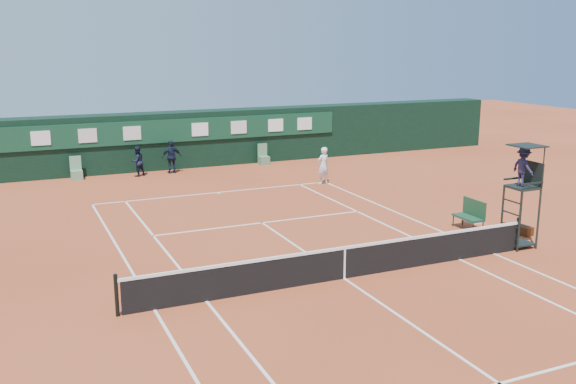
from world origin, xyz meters
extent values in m
plane|color=#B54E2A|center=(0.00, 0.00, 0.00)|extent=(90.00, 90.00, 0.00)
cube|color=white|center=(0.00, 11.88, 0.01)|extent=(11.05, 0.08, 0.01)
cube|color=white|center=(5.49, 0.00, 0.01)|extent=(0.08, 23.85, 0.01)
cube|color=silver|center=(-5.49, 0.00, 0.01)|extent=(0.08, 23.85, 0.01)
cube|color=white|center=(4.12, 0.00, 0.01)|extent=(0.08, 23.85, 0.01)
cube|color=white|center=(-4.12, 0.00, 0.01)|extent=(0.08, 23.85, 0.01)
cube|color=white|center=(0.00, 6.40, 0.01)|extent=(8.31, 0.08, 0.01)
cube|color=white|center=(0.00, -6.40, 0.01)|extent=(8.31, 0.08, 0.01)
cube|color=white|center=(0.00, 0.00, 0.01)|extent=(0.08, 12.88, 0.01)
cube|color=silver|center=(0.00, 11.73, 0.01)|extent=(0.08, 0.30, 0.01)
cube|color=black|center=(0.00, 0.00, 0.45)|extent=(12.60, 0.04, 0.90)
cube|color=white|center=(0.00, 0.00, 0.93)|extent=(12.80, 0.06, 0.08)
cube|color=white|center=(0.00, 0.00, 0.46)|extent=(0.06, 0.05, 0.92)
cylinder|color=black|center=(6.40, 0.00, 0.55)|extent=(0.10, 0.10, 1.10)
cylinder|color=black|center=(-6.40, 0.00, 0.55)|extent=(0.10, 0.10, 1.10)
cube|color=black|center=(0.00, 18.75, 1.50)|extent=(40.00, 1.50, 3.00)
cube|color=#103C26|center=(0.00, 17.94, 2.10)|extent=(18.00, 0.10, 1.20)
cube|color=white|center=(-7.00, 17.87, 2.10)|extent=(0.90, 0.04, 0.70)
cube|color=silver|center=(-4.80, 17.87, 2.10)|extent=(0.90, 0.04, 0.70)
cube|color=silver|center=(-2.60, 17.87, 2.10)|extent=(0.90, 0.04, 0.70)
cube|color=white|center=(1.00, 17.87, 2.10)|extent=(0.90, 0.04, 0.70)
cube|color=silver|center=(3.20, 17.87, 2.10)|extent=(0.90, 0.04, 0.70)
cube|color=white|center=(5.40, 17.87, 2.10)|extent=(0.90, 0.04, 0.70)
cube|color=white|center=(7.20, 17.87, 2.10)|extent=(0.90, 0.04, 0.70)
cube|color=#5C8D64|center=(-5.50, 17.45, 0.23)|extent=(0.55, 0.50, 0.46)
cube|color=#61946F|center=(-5.50, 17.67, 0.80)|extent=(0.55, 0.06, 0.70)
cube|color=#54805A|center=(4.50, 17.45, 0.23)|extent=(0.55, 0.50, 0.46)
cube|color=#56835D|center=(4.50, 17.67, 0.80)|extent=(0.55, 0.06, 0.70)
cylinder|color=black|center=(6.32, -0.15, 1.00)|extent=(0.07, 0.07, 2.00)
cylinder|color=black|center=(6.32, 0.65, 1.00)|extent=(0.07, 0.07, 2.00)
cylinder|color=black|center=(7.12, -0.15, 1.00)|extent=(0.07, 0.07, 2.00)
cylinder|color=black|center=(7.12, 0.65, 1.00)|extent=(0.07, 0.07, 2.00)
cube|color=black|center=(6.72, 0.25, 2.04)|extent=(0.85, 0.85, 0.08)
cube|color=black|center=(7.12, 0.25, 2.45)|extent=(0.06, 0.85, 0.80)
cube|color=black|center=(6.72, -0.17, 2.25)|extent=(0.85, 0.05, 0.06)
cube|color=black|center=(6.72, 0.67, 2.25)|extent=(0.85, 0.05, 0.06)
cylinder|color=black|center=(7.12, -0.15, 2.90)|extent=(0.04, 0.04, 1.00)
cylinder|color=black|center=(7.12, 0.65, 2.90)|extent=(0.04, 0.04, 1.00)
cube|color=black|center=(6.77, 0.25, 3.40)|extent=(0.95, 0.95, 0.04)
cube|color=black|center=(6.72, 0.25, 0.15)|extent=(0.80, 0.80, 0.05)
cube|color=black|center=(6.32, 0.25, 0.40)|extent=(0.04, 0.80, 0.04)
cube|color=black|center=(6.32, 0.25, 0.80)|extent=(0.04, 0.80, 0.04)
cube|color=black|center=(6.32, 0.25, 1.20)|extent=(0.04, 0.80, 0.04)
cube|color=black|center=(6.32, 0.25, 1.60)|extent=(0.04, 0.80, 0.04)
imported|color=#1C1B36|center=(6.67, 0.25, 2.72)|extent=(0.47, 0.82, 1.28)
cube|color=#193E2A|center=(6.51, 2.56, 0.45)|extent=(0.55, 1.20, 0.08)
cube|color=#1A4125|center=(6.76, 2.56, 0.80)|extent=(0.06, 1.20, 0.60)
cylinder|color=black|center=(6.29, 2.01, 0.20)|extent=(0.04, 0.04, 0.41)
cylinder|color=black|center=(6.73, 2.01, 0.20)|extent=(0.04, 0.04, 0.41)
cylinder|color=black|center=(6.29, 3.11, 0.20)|extent=(0.04, 0.04, 0.41)
cylinder|color=black|center=(6.73, 3.11, 0.20)|extent=(0.04, 0.04, 0.41)
cube|color=black|center=(7.89, 1.36, 0.16)|extent=(0.48, 0.88, 0.31)
cube|color=white|center=(7.38, 3.29, 0.30)|extent=(0.55, 0.55, 0.60)
cube|color=#629767|center=(7.38, 3.29, 0.62)|extent=(0.57, 0.57, 0.05)
sphere|color=#B3CF30|center=(3.91, 9.75, 0.04)|extent=(0.07, 0.07, 0.07)
imported|color=white|center=(5.22, 11.60, 0.89)|extent=(0.74, 0.57, 1.79)
imported|color=black|center=(-2.56, 17.07, 0.76)|extent=(0.91, 0.83, 1.53)
imported|color=black|center=(-0.78, 17.09, 0.86)|extent=(1.01, 0.42, 1.72)
camera|label=1|loc=(-8.53, -15.26, 6.63)|focal=40.00mm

